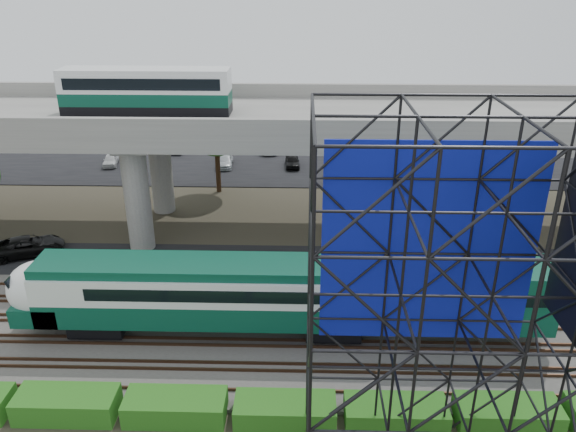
{
  "coord_description": "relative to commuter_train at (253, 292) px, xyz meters",
  "views": [
    {
      "loc": [
        1.67,
        -23.95,
        18.93
      ],
      "look_at": [
        0.85,
        6.0,
        5.6
      ],
      "focal_mm": 35.0,
      "sensor_mm": 36.0,
      "label": 1
    }
  ],
  "objects": [
    {
      "name": "overpass",
      "position": [
        0.24,
        14.0,
        5.33
      ],
      "size": [
        80.0,
        12.0,
        12.4
      ],
      "color": "#9E9B93",
      "rests_on": "ground"
    },
    {
      "name": "suv",
      "position": [
        -16.87,
        9.12,
        -2.13
      ],
      "size": [
        5.34,
        3.89,
        1.35
      ],
      "primitive_type": "imported",
      "rotation": [
        0.0,
        0.0,
        1.95
      ],
      "color": "black",
      "rests_on": "service_road"
    },
    {
      "name": "ballast_bed",
      "position": [
        0.93,
        0.0,
        -2.78
      ],
      "size": [
        90.0,
        12.0,
        0.2
      ],
      "primitive_type": "cube",
      "color": "slate",
      "rests_on": "ground"
    },
    {
      "name": "commuter_train",
      "position": [
        0.0,
        0.0,
        0.0
      ],
      "size": [
        29.3,
        3.06,
        4.3
      ],
      "color": "black",
      "rests_on": "rail_tracks"
    },
    {
      "name": "rail_tracks",
      "position": [
        0.93,
        -0.0,
        -2.6
      ],
      "size": [
        90.0,
        9.52,
        0.16
      ],
      "color": "#472D1E",
      "rests_on": "ballast_bed"
    },
    {
      "name": "trees",
      "position": [
        -3.73,
        14.17,
        2.69
      ],
      "size": [
        40.94,
        16.94,
        7.69
      ],
      "color": "#382314",
      "rests_on": "ground"
    },
    {
      "name": "hedge_strip",
      "position": [
        1.94,
        -6.3,
        -2.32
      ],
      "size": [
        34.6,
        1.8,
        1.2
      ],
      "color": "#1E6316",
      "rests_on": "ground"
    },
    {
      "name": "parking_lot",
      "position": [
        0.93,
        32.0,
        -2.84
      ],
      "size": [
        90.0,
        18.0,
        0.08
      ],
      "primitive_type": "cube",
      "color": "black",
      "rests_on": "ground"
    },
    {
      "name": "ground",
      "position": [
        0.93,
        -2.0,
        -2.88
      ],
      "size": [
        140.0,
        140.0,
        0.0
      ],
      "primitive_type": "plane",
      "color": "#474233",
      "rests_on": "ground"
    },
    {
      "name": "parked_cars",
      "position": [
        2.2,
        31.69,
        -2.21
      ],
      "size": [
        36.24,
        9.42,
        1.25
      ],
      "color": "silver",
      "rests_on": "parking_lot"
    },
    {
      "name": "harbor_water",
      "position": [
        0.93,
        54.0,
        -2.87
      ],
      "size": [
        140.0,
        40.0,
        0.03
      ],
      "primitive_type": "cube",
      "color": "#405E6A",
      "rests_on": "ground"
    },
    {
      "name": "service_road",
      "position": [
        0.93,
        8.5,
        -2.84
      ],
      "size": [
        90.0,
        5.0,
        0.08
      ],
      "primitive_type": "cube",
      "color": "black",
      "rests_on": "ground"
    },
    {
      "name": "scaffold_tower",
      "position": [
        7.41,
        -9.98,
        4.59
      ],
      "size": [
        9.36,
        6.36,
        15.0
      ],
      "color": "black",
      "rests_on": "ground"
    }
  ]
}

